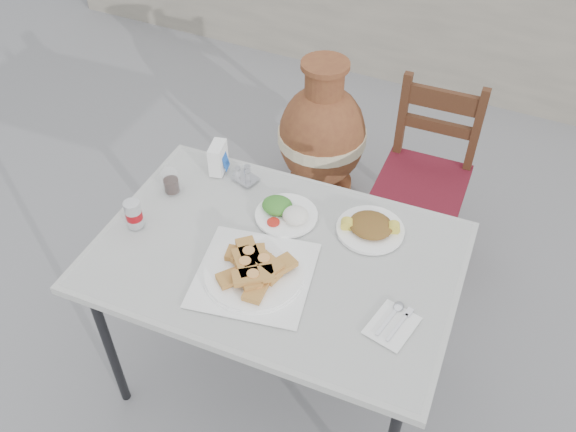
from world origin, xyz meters
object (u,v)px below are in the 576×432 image
at_px(pide_plate, 254,268).
at_px(soda_can, 134,214).
at_px(condiment_caddy, 245,176).
at_px(terracotta_urn, 322,137).
at_px(cola_glass, 171,183).
at_px(chair, 425,176).
at_px(salad_chopped_plate, 371,227).
at_px(cafe_table, 276,263).
at_px(napkin_holder, 218,158).
at_px(salad_rice_plate, 286,212).

height_order(pide_plate, soda_can, soda_can).
bearing_deg(condiment_caddy, terracotta_urn, 92.60).
bearing_deg(cola_glass, chair, 47.98).
height_order(soda_can, condiment_caddy, soda_can).
bearing_deg(salad_chopped_plate, pide_plate, -127.07).
bearing_deg(salad_chopped_plate, soda_can, -156.19).
xyz_separation_m(cafe_table, condiment_caddy, (-0.28, 0.29, 0.07)).
distance_m(salad_chopped_plate, condiment_caddy, 0.53).
bearing_deg(napkin_holder, cola_glass, -130.95).
relative_size(condiment_caddy, chair, 0.12).
height_order(salad_rice_plate, terracotta_urn, terracotta_urn).
xyz_separation_m(soda_can, terracotta_urn, (0.19, 1.24, -0.42)).
distance_m(cola_glass, condiment_caddy, 0.28).
distance_m(soda_can, chair, 1.35).
distance_m(pide_plate, soda_can, 0.48).
relative_size(cafe_table, cola_glass, 14.28).
height_order(cafe_table, chair, chair).
distance_m(cafe_table, soda_can, 0.52).
xyz_separation_m(napkin_holder, terracotta_urn, (0.08, 0.85, -0.43)).
height_order(cafe_table, terracotta_urn, terracotta_urn).
bearing_deg(terracotta_urn, soda_can, -98.62).
distance_m(napkin_holder, chair, 1.00).
relative_size(cafe_table, terracotta_urn, 1.58).
relative_size(salad_chopped_plate, soda_can, 2.27).
relative_size(cafe_table, condiment_caddy, 12.36).
height_order(cola_glass, napkin_holder, napkin_holder).
bearing_deg(napkin_holder, chair, 31.33).
relative_size(salad_rice_plate, salad_chopped_plate, 0.95).
bearing_deg(cafe_table, napkin_holder, 143.01).
bearing_deg(soda_can, pide_plate, -2.69).
bearing_deg(terracotta_urn, condiment_caddy, -87.40).
bearing_deg(chair, pide_plate, -108.00).
distance_m(cafe_table, napkin_holder, 0.51).
distance_m(cafe_table, salad_chopped_plate, 0.35).
height_order(napkin_holder, terracotta_urn, napkin_holder).
distance_m(pide_plate, condiment_caddy, 0.48).
bearing_deg(salad_chopped_plate, condiment_caddy, 174.38).
xyz_separation_m(salad_chopped_plate, condiment_caddy, (-0.52, 0.05, 0.00)).
xyz_separation_m(cafe_table, napkin_holder, (-0.40, 0.30, 0.11)).
bearing_deg(napkin_holder, salad_rice_plate, -33.00).
xyz_separation_m(cola_glass, napkin_holder, (0.09, 0.18, 0.02)).
bearing_deg(pide_plate, condiment_caddy, 122.33).
distance_m(pide_plate, salad_chopped_plate, 0.44).
bearing_deg(salad_rice_plate, soda_can, -149.20).
relative_size(pide_plate, chair, 0.50).
distance_m(pide_plate, salad_rice_plate, 0.29).
relative_size(soda_can, chair, 0.12).
distance_m(cafe_table, pide_plate, 0.15).
xyz_separation_m(pide_plate, chair, (0.29, 1.08, -0.32)).
xyz_separation_m(salad_chopped_plate, napkin_holder, (-0.64, 0.06, 0.04)).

